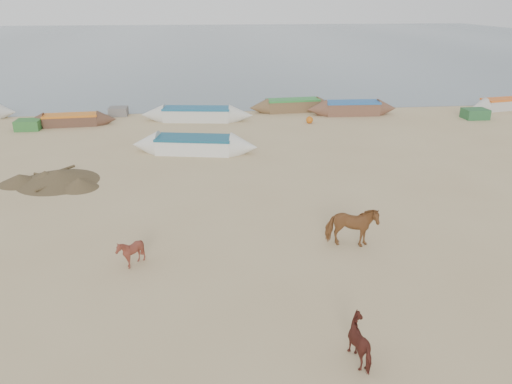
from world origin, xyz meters
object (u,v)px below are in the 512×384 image
(calf_front, at_px, (131,252))
(calf_right, at_px, (364,341))
(cow_adult, at_px, (352,227))
(near_canoe, at_px, (194,145))

(calf_front, height_order, calf_right, calf_right)
(calf_right, bearing_deg, cow_adult, -47.36)
(cow_adult, bearing_deg, near_canoe, 38.35)
(calf_front, bearing_deg, calf_right, 40.56)
(calf_front, xyz_separation_m, near_canoe, (1.84, 11.39, -0.04))
(calf_front, relative_size, calf_right, 0.97)
(calf_front, bearing_deg, near_canoe, 162.05)
(cow_adult, distance_m, near_canoe, 11.95)
(near_canoe, bearing_deg, calf_right, -65.81)
(near_canoe, bearing_deg, calf_front, -87.76)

